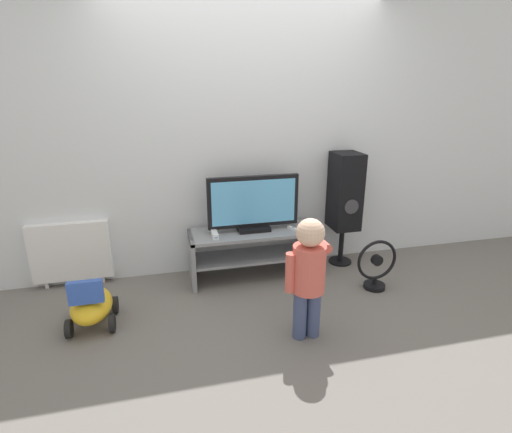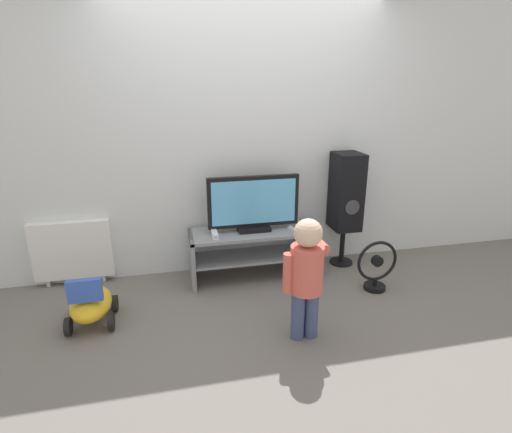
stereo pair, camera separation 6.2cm
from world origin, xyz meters
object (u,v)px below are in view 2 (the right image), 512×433
Objects in this scene: game_console at (215,234)px; child at (306,269)px; remote_primary at (293,229)px; radiator at (72,250)px; speaker_tower at (346,194)px; floor_fan at (376,268)px; television at (254,204)px; ride_on_toy at (91,304)px.

game_console is 1.09m from child.
remote_primary is 2.04m from radiator.
radiator reaches higher than game_console.
speaker_tower reaches higher than child.
radiator is (-2.66, 0.72, 0.12)m from floor_fan.
game_console is at bearing -179.29° from remote_primary.
radiator is (-1.27, 0.29, -0.16)m from game_console.
television is 1.06m from child.
child reaches higher than floor_fan.
speaker_tower is 2.48m from ride_on_toy.
child reaches higher than ride_on_toy.
ride_on_toy is (-1.55, 0.52, -0.37)m from child.
radiator is at bearing 166.97° from game_console.
remote_primary is 0.98m from child.
ride_on_toy is at bearing -70.92° from radiator.
ride_on_toy is (-1.40, -0.52, -0.55)m from television.
child is 1.67m from ride_on_toy.
game_console is at bearing -173.13° from speaker_tower.
game_console is 0.33× the size of ride_on_toy.
television is 0.92× the size of child.
floor_fan is at bearing -26.97° from television.
speaker_tower is (0.95, 0.07, 0.02)m from television.
game_console is 1.48m from floor_fan.
child is 1.88× the size of ride_on_toy.
floor_fan is (1.01, -0.51, -0.51)m from television.
speaker_tower is at bearing 4.10° from television.
floor_fan is (0.86, 0.52, -0.33)m from child.
child is (0.15, -1.04, -0.18)m from television.
ride_on_toy is 0.78m from radiator.
remote_primary is 0.27× the size of ride_on_toy.
television is 0.44m from remote_primary.
remote_primary is 0.19× the size of radiator.
speaker_tower reaches higher than radiator.
speaker_tower is at bearing 14.47° from remote_primary.
radiator is at bearing 173.01° from television.
television reaches higher than ride_on_toy.
floor_fan is 0.68× the size of radiator.
radiator is (-2.01, 0.28, -0.15)m from remote_primary.
child reaches higher than remote_primary.
television is at bearing -175.90° from speaker_tower.
speaker_tower is 2.45× the size of floor_fan.
radiator is at bearing 164.91° from floor_fan.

